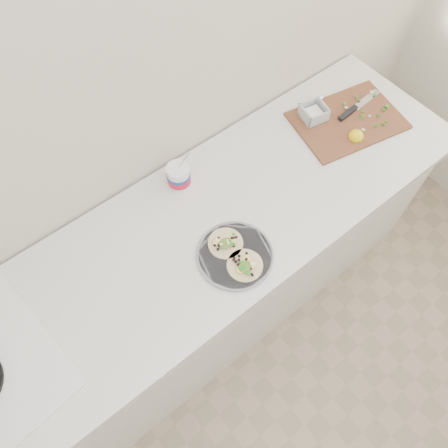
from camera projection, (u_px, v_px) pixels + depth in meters
counter at (189, 287)px, 1.96m from camera, size 2.44×0.66×0.90m
taco_plate at (235, 254)px, 1.52m from camera, size 0.27×0.27×0.04m
tub at (179, 175)px, 1.64m from camera, size 0.09×0.09×0.20m
cutboard at (345, 118)px, 1.85m from camera, size 0.50×0.40×0.07m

